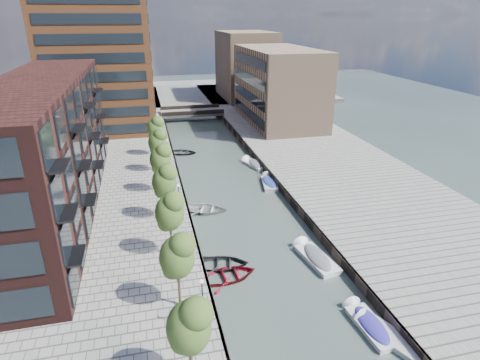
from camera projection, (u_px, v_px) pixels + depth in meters
name	position (u px, v px, depth m)	size (l,w,h in m)	color
water	(220.00, 170.00, 57.88)	(300.00, 300.00, 0.00)	#38473F
quay_right	(323.00, 158.00, 61.14)	(20.00, 140.00, 1.00)	gray
quay_wall_left	(177.00, 171.00, 56.37)	(0.25, 140.00, 1.00)	#332823
quay_wall_right	(260.00, 164.00, 59.00)	(0.25, 140.00, 1.00)	#332823
far_closure	(179.00, 93.00, 111.59)	(80.00, 40.00, 1.00)	gray
apartment_block	(47.00, 148.00, 41.52)	(8.00, 38.00, 14.00)	black
tower	(97.00, 44.00, 70.55)	(18.00, 18.00, 30.00)	brown
tan_block_near	(278.00, 86.00, 78.04)	(12.00, 25.00, 14.00)	#997A5E
tan_block_far	(246.00, 65.00, 101.02)	(12.00, 20.00, 16.00)	#997A5E
bridge	(192.00, 112.00, 86.10)	(13.00, 6.00, 1.30)	gray
tree_0	(189.00, 324.00, 21.67)	(2.50, 2.50, 5.95)	#382619
tree_1	(177.00, 255.00, 27.96)	(2.50, 2.50, 5.95)	#382619
tree_2	(169.00, 210.00, 34.25)	(2.50, 2.50, 5.95)	#382619
tree_3	(164.00, 180.00, 40.54)	(2.50, 2.50, 5.95)	#382619
tree_4	(160.00, 158.00, 46.82)	(2.50, 2.50, 5.95)	#382619
tree_5	(157.00, 141.00, 53.11)	(2.50, 2.50, 5.95)	#382619
tree_6	(155.00, 128.00, 59.40)	(2.50, 2.50, 5.95)	#382619
lamp_0	(203.00, 300.00, 26.23)	(0.24, 0.24, 4.12)	black
lamp_1	(179.00, 199.00, 40.60)	(0.24, 0.24, 4.12)	black
lamp_2	(168.00, 151.00, 54.98)	(0.24, 0.24, 4.12)	black
sloop_0	(221.00, 267.00, 35.71)	(3.57, 5.00, 1.04)	black
sloop_2	(228.00, 278.00, 34.15)	(3.59, 5.03, 1.04)	maroon
sloop_3	(204.00, 212.00, 45.70)	(3.69, 5.17, 1.07)	#B0B1AF
sloop_4	(182.00, 154.00, 64.66)	(3.40, 4.76, 0.99)	#252427
motorboat_0	(367.00, 323.00, 28.93)	(2.03, 4.99, 1.63)	silver
motorboat_1	(314.00, 257.00, 36.82)	(2.73, 5.79, 1.86)	white
motorboat_2	(384.00, 334.00, 28.08)	(3.59, 5.22, 1.65)	silver
motorboat_3	(269.00, 182.00, 53.17)	(2.54, 5.23, 1.67)	silver
motorboat_4	(253.00, 164.00, 59.70)	(3.11, 5.24, 1.66)	white
car	(248.00, 114.00, 83.36)	(1.57, 3.90, 1.33)	#9FA1A3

